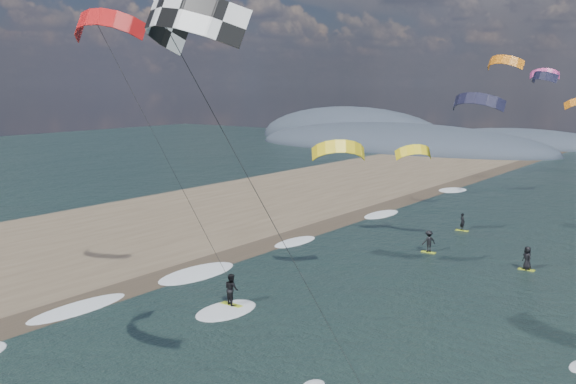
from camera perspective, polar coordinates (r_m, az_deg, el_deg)
The scene contains 8 objects.
sand_strip at distance 51.30m, azimuth -22.60°, elevation -5.44°, with size 26.00×240.00×0.00m, color brown.
wet_sand_strip at distance 41.74m, azimuth -14.03°, elevation -8.35°, with size 3.00×240.00×0.00m, color #382D23.
coastal_hills at distance 138.92m, azimuth 9.23°, elevation 4.27°, with size 80.00×41.00×15.00m.
kitesurfer_near_a at distance 19.60m, azimuth -7.83°, elevation 8.36°, with size 8.20×9.26×15.77m.
kitesurfer_near_b at distance 34.36m, azimuth -13.19°, elevation 7.09°, with size 7.25×8.62×16.79m.
far_kitesurfers at distance 50.11m, azimuth 15.31°, elevation -4.39°, with size 9.24×9.56×1.72m.
bg_kite_field at distance 71.17m, azimuth 21.77°, elevation 8.03°, with size 9.80×78.41×9.12m.
shoreline_surf at distance 43.91m, azimuth -8.19°, elevation -7.26°, with size 2.40×79.40×0.11m.
Camera 1 is at (19.05, -14.85, 12.69)m, focal length 40.00 mm.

